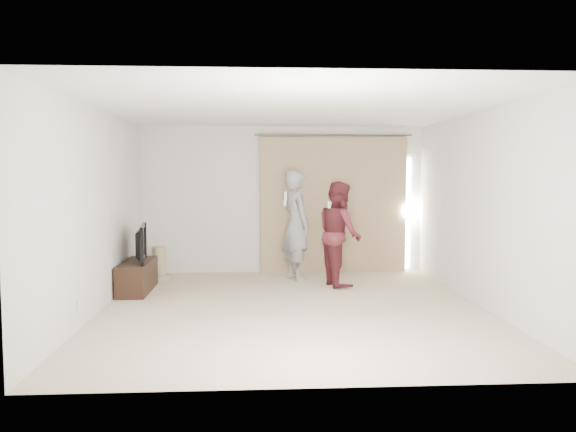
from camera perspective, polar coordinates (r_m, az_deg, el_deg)
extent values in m
plane|color=beige|center=(7.46, 0.54, -9.36)|extent=(5.50, 5.50, 0.00)
cube|color=silver|center=(10.01, -0.53, 1.68)|extent=(5.00, 0.04, 2.60)
cube|color=silver|center=(7.52, -18.82, 0.55)|extent=(0.04, 5.50, 2.60)
cube|color=silver|center=(7.91, -17.93, 0.02)|extent=(0.02, 0.08, 0.12)
cube|color=silver|center=(6.80, -20.52, -8.41)|extent=(0.02, 0.08, 0.12)
cube|color=white|center=(7.30, 0.56, 10.89)|extent=(5.00, 5.50, 0.01)
cube|color=tan|center=(10.03, 4.64, 1.10)|extent=(2.60, 0.10, 2.40)
cylinder|color=brown|center=(10.03, 4.68, 8.19)|extent=(2.80, 0.03, 0.03)
cube|color=white|center=(10.35, 12.08, 0.29)|extent=(0.08, 0.04, 2.00)
cube|color=black|center=(8.75, -15.07, -5.95)|extent=(0.41, 1.18, 0.45)
imported|color=black|center=(8.67, -15.13, -2.69)|extent=(0.26, 0.96, 0.55)
cylinder|color=tan|center=(9.70, -12.90, -6.05)|extent=(0.41, 0.41, 0.07)
cylinder|color=tan|center=(9.66, -12.93, -4.46)|extent=(0.23, 0.23, 0.48)
imported|color=gray|center=(9.30, 0.83, -0.94)|extent=(0.65, 0.78, 1.82)
cube|color=silver|center=(9.15, -0.25, 2.02)|extent=(0.04, 0.04, 0.14)
cube|color=silver|center=(9.38, -0.32, 1.34)|extent=(0.05, 0.05, 0.09)
imported|color=#541D22|center=(8.87, 5.25, -1.77)|extent=(0.78, 0.91, 1.65)
cube|color=silver|center=(8.71, 4.20, 1.02)|extent=(0.04, 0.04, 0.14)
cube|color=silver|center=(8.93, 4.01, 0.40)|extent=(0.05, 0.05, 0.09)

